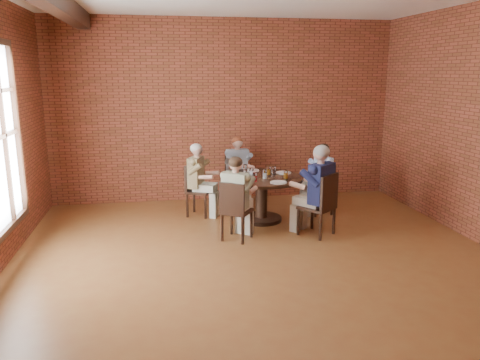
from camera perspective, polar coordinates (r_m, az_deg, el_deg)
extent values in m
plane|color=brown|center=(5.99, 3.12, -10.84)|extent=(7.00, 7.00, 0.00)
plane|color=brown|center=(8.95, -1.88, 8.40)|extent=(7.00, 0.00, 7.00)
plane|color=brown|center=(2.34, 23.55, -6.14)|extent=(7.00, 0.00, 7.00)
cube|color=black|center=(6.33, -27.11, -6.04)|extent=(0.10, 2.16, 0.08)
cube|color=black|center=(7.08, -25.68, 5.48)|extent=(0.10, 0.08, 2.20)
cylinder|color=black|center=(7.86, 2.60, -4.72)|extent=(0.68, 0.68, 0.06)
cylinder|color=black|center=(7.76, 2.62, -2.47)|extent=(0.19, 0.19, 0.64)
cylinder|color=#331D12|center=(7.67, 2.65, 0.23)|extent=(1.36, 1.36, 0.05)
cube|color=black|center=(8.23, 9.70, -1.17)|extent=(0.44, 0.44, 0.04)
cube|color=black|center=(8.26, 10.77, 0.52)|extent=(0.11, 0.38, 0.43)
cylinder|color=black|center=(8.34, 8.16, -2.51)|extent=(0.04, 0.04, 0.41)
cylinder|color=black|center=(8.08, 9.24, -3.07)|extent=(0.04, 0.04, 0.41)
cylinder|color=black|center=(8.50, 10.03, -2.30)|extent=(0.04, 0.04, 0.41)
cylinder|color=black|center=(8.24, 11.15, -2.84)|extent=(0.04, 0.04, 0.41)
cube|color=black|center=(8.73, -0.24, -0.16)|extent=(0.46, 0.46, 0.04)
cube|color=black|center=(8.84, -0.65, 1.61)|extent=(0.39, 0.11, 0.44)
cylinder|color=black|center=(8.58, -0.88, -1.95)|extent=(0.04, 0.04, 0.41)
cylinder|color=black|center=(8.69, 1.16, -1.75)|extent=(0.04, 0.04, 0.41)
cylinder|color=black|center=(8.88, -1.61, -1.43)|extent=(0.04, 0.04, 0.41)
cylinder|color=black|center=(8.99, 0.37, -1.25)|extent=(0.04, 0.04, 0.41)
cube|color=black|center=(8.04, -4.98, -1.36)|extent=(0.51, 0.51, 0.04)
cube|color=black|center=(8.05, -6.17, 0.37)|extent=(0.20, 0.37, 0.44)
cylinder|color=black|center=(7.90, -4.25, -3.31)|extent=(0.04, 0.04, 0.41)
cylinder|color=black|center=(8.20, -3.49, -2.69)|extent=(0.04, 0.04, 0.41)
cylinder|color=black|center=(8.01, -6.45, -3.12)|extent=(0.04, 0.04, 0.41)
cylinder|color=black|center=(8.30, -5.62, -2.52)|extent=(0.04, 0.04, 0.41)
cube|color=black|center=(6.87, -0.40, -3.84)|extent=(0.53, 0.53, 0.04)
cube|color=black|center=(6.65, -1.01, -2.26)|extent=(0.34, 0.25, 0.44)
cylinder|color=black|center=(7.02, 1.37, -5.40)|extent=(0.04, 0.04, 0.41)
cylinder|color=black|center=(7.14, -1.04, -5.07)|extent=(0.04, 0.04, 0.41)
cylinder|color=black|center=(6.73, 0.30, -6.21)|extent=(0.04, 0.04, 0.41)
cylinder|color=black|center=(6.86, -2.20, -5.84)|extent=(0.04, 0.04, 0.41)
cube|color=black|center=(7.16, 9.33, -3.30)|extent=(0.63, 0.63, 0.04)
cube|color=black|center=(6.99, 10.84, -1.43)|extent=(0.37, 0.31, 0.51)
cylinder|color=black|center=(7.48, 8.78, -4.37)|extent=(0.04, 0.04, 0.41)
cylinder|color=black|center=(7.17, 7.12, -5.09)|extent=(0.04, 0.04, 0.41)
cylinder|color=black|center=(7.30, 11.37, -4.93)|extent=(0.04, 0.04, 0.41)
cylinder|color=black|center=(6.98, 9.78, -5.71)|extent=(0.04, 0.04, 0.41)
cylinder|color=white|center=(7.96, 5.33, 0.91)|extent=(0.26, 0.26, 0.01)
cylinder|color=white|center=(8.11, 1.44, 1.18)|extent=(0.26, 0.26, 0.01)
cylinder|color=white|center=(7.78, -0.14, 0.67)|extent=(0.26, 0.26, 0.01)
cylinder|color=white|center=(7.25, 4.72, -0.29)|extent=(0.26, 0.26, 0.01)
cylinder|color=white|center=(7.82, 4.10, 1.17)|extent=(0.07, 0.07, 0.14)
cylinder|color=white|center=(7.81, 3.50, 1.16)|extent=(0.07, 0.07, 0.14)
cylinder|color=white|center=(7.94, 0.66, 1.39)|extent=(0.07, 0.07, 0.14)
cylinder|color=white|center=(7.67, 1.41, 0.96)|extent=(0.07, 0.07, 0.14)
cylinder|color=white|center=(7.51, 0.65, 0.71)|extent=(0.07, 0.07, 0.14)
cylinder|color=white|center=(7.30, 1.83, 0.35)|extent=(0.07, 0.07, 0.14)
cylinder|color=white|center=(7.52, 3.04, 0.71)|extent=(0.07, 0.07, 0.14)
cylinder|color=white|center=(7.54, 5.59, 0.70)|extent=(0.07, 0.07, 0.14)
cube|color=black|center=(7.42, 5.89, -0.02)|extent=(0.11, 0.15, 0.01)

